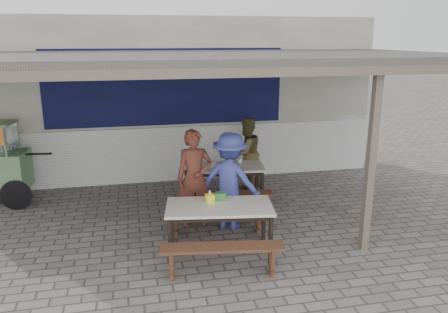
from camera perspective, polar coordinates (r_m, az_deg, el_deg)
name	(u,v)px	position (r m, az deg, el deg)	size (l,w,h in m)	color
ground	(199,237)	(7.07, -3.23, -10.42)	(60.00, 60.00, 0.00)	slate
back_wall	(173,99)	(10.01, -6.62, 7.48)	(9.00, 1.28, 3.50)	beige
warung_roof	(189,60)	(7.27, -4.57, 12.49)	(9.00, 4.21, 2.81)	#514B45
table_left	(225,170)	(8.16, 0.12, -1.75)	(1.51, 0.88, 0.75)	silver
bench_left_street	(228,199)	(7.65, 0.59, -5.58)	(1.55, 0.46, 0.45)	brown
bench_left_wall	(222,176)	(8.89, -0.27, -2.56)	(1.55, 0.46, 0.45)	brown
table_right	(219,210)	(6.29, -0.61, -7.04)	(1.61, 0.98, 0.75)	silver
bench_right_street	(222,253)	(5.83, -0.26, -12.54)	(1.64, 0.52, 0.45)	brown
bench_right_wall	(217,214)	(7.02, -0.88, -7.50)	(1.64, 0.52, 0.45)	brown
patron_street_side	(195,178)	(7.25, -3.87, -2.82)	(0.59, 0.39, 1.63)	brown
patron_wall_side	(246,153)	(9.09, 2.92, 0.46)	(0.72, 0.56, 1.48)	brown
patron_right_table	(230,181)	(7.14, 0.82, -3.19)	(1.03, 0.59, 1.60)	#3F48A0
tissue_box	(210,198)	(6.37, -1.87, -5.45)	(0.12, 0.12, 0.12)	yellow
donation_box	(220,196)	(6.44, -0.46, -5.22)	(0.17, 0.12, 0.12)	#33733A
condiment_jar	(240,160)	(8.35, 2.09, -0.52)	(0.07, 0.07, 0.08)	white
condiment_bowl	(213,165)	(8.09, -1.47, -1.13)	(0.21, 0.21, 0.05)	silver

